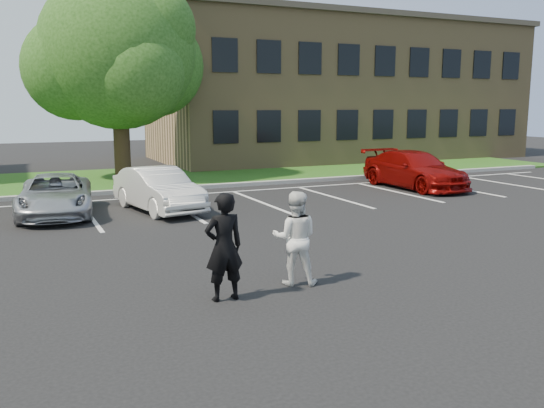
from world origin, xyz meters
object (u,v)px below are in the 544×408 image
object	(u,v)px
tree	(120,55)
man_black_suit	(224,247)
car_red_compact	(414,170)
office_building	(337,90)
car_white_sedan	(158,189)
car_silver_minivan	(55,195)
man_white_shirt	(295,238)

from	to	relation	value
tree	man_black_suit	bearing A→B (deg)	-94.75
man_black_suit	car_red_compact	distance (m)	14.82
office_building	man_black_suit	world-z (taller)	office_building
car_red_compact	tree	bearing A→B (deg)	141.98
office_building	car_white_sedan	world-z (taller)	office_building
office_building	tree	distance (m)	15.49
car_white_sedan	car_red_compact	distance (m)	10.47
car_silver_minivan	car_white_sedan	distance (m)	3.00
car_silver_minivan	car_white_sedan	bearing A→B (deg)	-2.76
man_black_suit	car_silver_minivan	world-z (taller)	man_black_suit
office_building	car_silver_minivan	world-z (taller)	office_building
man_white_shirt	car_silver_minivan	size ratio (longest dim) A/B	0.39
office_building	man_white_shirt	distance (m)	26.77
office_building	man_black_suit	size ratio (longest dim) A/B	12.15
car_white_sedan	office_building	bearing A→B (deg)	32.89
car_silver_minivan	car_white_sedan	xyz separation A→B (m)	(2.96, -0.49, 0.06)
car_silver_minivan	man_white_shirt	bearing A→B (deg)	-61.84
man_black_suit	car_white_sedan	bearing A→B (deg)	-98.54
tree	car_silver_minivan	xyz separation A→B (m)	(-3.41, -7.72, -4.73)
office_building	car_silver_minivan	size ratio (longest dim) A/B	5.06
man_black_suit	car_white_sedan	distance (m)	8.73
tree	car_silver_minivan	bearing A→B (deg)	-113.87
tree	car_silver_minivan	world-z (taller)	tree
man_black_suit	car_white_sedan	size ratio (longest dim) A/B	0.45
car_red_compact	car_silver_minivan	bearing A→B (deg)	179.85
man_black_suit	man_white_shirt	size ratio (longest dim) A/B	1.07
office_building	man_white_shirt	xyz separation A→B (m)	(-14.20, -22.46, -3.29)
man_black_suit	car_red_compact	size ratio (longest dim) A/B	0.37
office_building	man_white_shirt	world-z (taller)	office_building
office_building	car_red_compact	distance (m)	14.38
man_black_suit	man_white_shirt	world-z (taller)	man_black_suit
car_white_sedan	car_red_compact	world-z (taller)	car_red_compact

